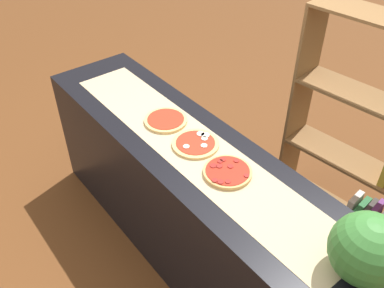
{
  "coord_description": "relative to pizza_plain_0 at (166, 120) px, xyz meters",
  "views": [
    {
      "loc": [
        1.37,
        -1.08,
        2.31
      ],
      "look_at": [
        0.0,
        0.0,
        0.91
      ],
      "focal_mm": 38.88,
      "sensor_mm": 36.0,
      "label": 1
    }
  ],
  "objects": [
    {
      "name": "pizza_plain_0",
      "position": [
        0.0,
        0.0,
        0.0
      ],
      "size": [
        0.25,
        0.25,
        0.02
      ],
      "color": "#DBB26B",
      "rests_on": "parchment_paper"
    },
    {
      "name": "watermelon",
      "position": [
        1.3,
        0.0,
        0.13
      ],
      "size": [
        0.29,
        0.29,
        0.29
      ],
      "primitive_type": "sphere",
      "color": "#387A33",
      "rests_on": "counter"
    },
    {
      "name": "parchment_paper",
      "position": [
        0.28,
        -0.02,
        -0.01
      ],
      "size": [
        2.0,
        0.35,
        0.0
      ],
      "primitive_type": "cube",
      "color": "tan",
      "rests_on": "counter"
    },
    {
      "name": "counter",
      "position": [
        0.28,
        -0.02,
        -0.46
      ],
      "size": [
        2.42,
        0.58,
        0.89
      ],
      "primitive_type": "cube",
      "color": "black",
      "rests_on": "ground_plane"
    },
    {
      "name": "ground_plane",
      "position": [
        0.28,
        -0.02,
        -0.9
      ],
      "size": [
        12.0,
        12.0,
        0.0
      ],
      "primitive_type": "plane",
      "color": "brown"
    },
    {
      "name": "pizza_mozzarella_1",
      "position": [
        0.28,
        0.0,
        -0.0
      ],
      "size": [
        0.26,
        0.26,
        0.02
      ],
      "color": "#DBB26B",
      "rests_on": "parchment_paper"
    },
    {
      "name": "pizza_pepperoni_2",
      "position": [
        0.56,
        -0.02,
        0.0
      ],
      "size": [
        0.25,
        0.25,
        0.03
      ],
      "color": "tan",
      "rests_on": "parchment_paper"
    },
    {
      "name": "bookshelf",
      "position": [
        0.77,
        1.03,
        -0.25
      ],
      "size": [
        0.92,
        0.36,
        1.47
      ],
      "color": "brown",
      "rests_on": "ground_plane"
    }
  ]
}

